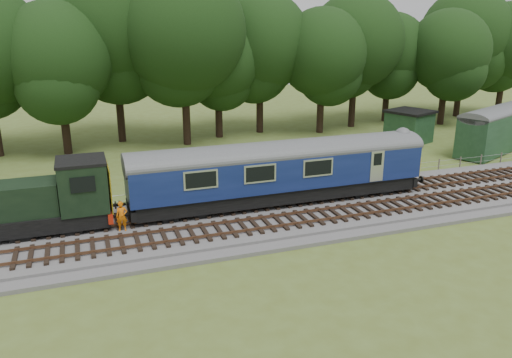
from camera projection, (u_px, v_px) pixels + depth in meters
name	position (u px, v px, depth m)	size (l,w,h in m)	color
ground	(323.00, 211.00, 30.05)	(120.00, 120.00, 0.00)	#516023
ballast	(323.00, 208.00, 30.00)	(70.00, 7.00, 0.35)	#4C4C4F
track_north	(313.00, 197.00, 31.18)	(67.20, 2.40, 0.21)	black
track_south	(336.00, 214.00, 28.49)	(67.20, 2.40, 0.21)	black
fence	(293.00, 188.00, 34.10)	(64.00, 0.12, 1.00)	#6B6054
tree_line	(223.00, 136.00, 49.83)	(70.00, 8.00, 18.00)	black
dmu_railcar	(280.00, 167.00, 29.80)	(18.05, 2.86, 3.88)	black
shunter_loco	(29.00, 204.00, 25.55)	(8.91, 2.60, 3.38)	black
worker	(122.00, 216.00, 26.09)	(0.59, 0.39, 1.62)	orange
parked_coach	(508.00, 123.00, 44.87)	(14.97, 8.52, 3.88)	#19381F
shed	(409.00, 126.00, 47.00)	(4.77, 4.77, 3.01)	#19381F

